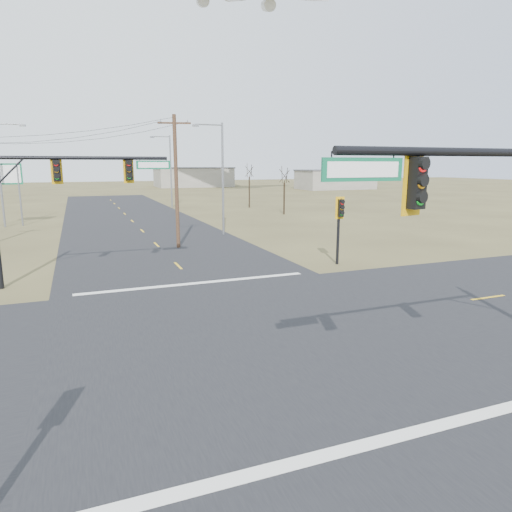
{
  "coord_description": "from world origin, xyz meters",
  "views": [
    {
      "loc": [
        -5.49,
        -15.03,
        6.11
      ],
      "look_at": [
        0.8,
        1.0,
        2.63
      ],
      "focal_mm": 32.0,
      "sensor_mm": 36.0,
      "label": 1
    }
  ],
  "objects": [
    {
      "name": "stop_bar_far",
      "position": [
        0.0,
        7.5,
        0.03
      ],
      "size": [
        12.0,
        0.4,
        0.01
      ],
      "primitive_type": "cube",
      "color": "silver",
      "rests_on": "road_ns"
    },
    {
      "name": "stop_bar_near",
      "position": [
        0.0,
        -7.5,
        0.03
      ],
      "size": [
        12.0,
        0.4,
        0.01
      ],
      "primitive_type": "cube",
      "color": "silver",
      "rests_on": "road_ns"
    },
    {
      "name": "warehouse_right",
      "position": [
        55.0,
        85.0,
        2.25
      ],
      "size": [
        18.0,
        10.0,
        4.5
      ],
      "primitive_type": "cube",
      "color": "gray",
      "rests_on": "ground"
    },
    {
      "name": "mast_arm_far",
      "position": [
        -6.33,
        10.16,
        5.08
      ],
      "size": [
        8.84,
        0.51,
        7.02
      ],
      "rotation": [
        0.0,
        0.0,
        0.22
      ],
      "color": "black",
      "rests_on": "ground"
    },
    {
      "name": "streetlight_b",
      "position": [
        7.05,
        50.63,
        5.66
      ],
      "size": [
        2.82,
        0.43,
        10.08
      ],
      "rotation": [
        0.0,
        0.0,
        0.36
      ],
      "color": "slate",
      "rests_on": "ground"
    },
    {
      "name": "highway_sign",
      "position": [
        -11.99,
        36.35,
        4.38
      ],
      "size": [
        3.31,
        0.17,
        6.2
      ],
      "rotation": [
        0.0,
        0.0,
        0.02
      ],
      "color": "slate",
      "rests_on": "ground"
    },
    {
      "name": "bare_tree_c",
      "position": [
        18.39,
        36.32,
        4.88
      ],
      "size": [
        3.43,
        3.43,
        6.22
      ],
      "rotation": [
        0.0,
        0.0,
        -0.39
      ],
      "color": "black",
      "rests_on": "ground"
    },
    {
      "name": "pedestal_signal_ne",
      "position": [
        9.35,
        8.81,
        3.09
      ],
      "size": [
        0.62,
        0.54,
        4.21
      ],
      "rotation": [
        0.0,
        0.0,
        -0.19
      ],
      "color": "black",
      "rests_on": "ground"
    },
    {
      "name": "utility_pole_near",
      "position": [
        1.34,
        18.21,
        4.97
      ],
      "size": [
        2.31,
        0.64,
        9.57
      ],
      "rotation": [
        0.0,
        0.0,
        -0.22
      ],
      "color": "#4D3421",
      "rests_on": "ground"
    },
    {
      "name": "streetlight_a",
      "position": [
        6.19,
        23.13,
        5.36
      ],
      "size": [
        2.66,
        0.28,
        9.55
      ],
      "rotation": [
        0.0,
        0.0,
        -0.09
      ],
      "color": "slate",
      "rests_on": "ground"
    },
    {
      "name": "streetlight_c",
      "position": [
        -12.05,
        35.78,
        5.67
      ],
      "size": [
        2.82,
        0.33,
        10.09
      ],
      "rotation": [
        0.0,
        0.0,
        -0.15
      ],
      "color": "slate",
      "rests_on": "ground"
    },
    {
      "name": "bare_tree_d",
      "position": [
        17.58,
        46.39,
        5.28
      ],
      "size": [
        3.21,
        3.21,
        6.55
      ],
      "rotation": [
        0.0,
        0.0,
        -0.36
      ],
      "color": "black",
      "rests_on": "ground"
    },
    {
      "name": "ground",
      "position": [
        0.0,
        0.0,
        0.0
      ],
      "size": [
        320.0,
        320.0,
        0.0
      ],
      "primitive_type": "plane",
      "color": "brown",
      "rests_on": "ground"
    },
    {
      "name": "road_ew",
      "position": [
        0.0,
        0.0,
        0.01
      ],
      "size": [
        160.0,
        14.0,
        0.02
      ],
      "primitive_type": "cube",
      "color": "black",
      "rests_on": "ground"
    },
    {
      "name": "road_ns",
      "position": [
        0.0,
        0.0,
        0.01
      ],
      "size": [
        14.0,
        160.0,
        0.02
      ],
      "primitive_type": "cube",
      "color": "black",
      "rests_on": "ground"
    },
    {
      "name": "warehouse_mid",
      "position": [
        25.0,
        110.0,
        2.5
      ],
      "size": [
        20.0,
        12.0,
        5.0
      ],
      "primitive_type": "cube",
      "color": "gray",
      "rests_on": "ground"
    }
  ]
}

